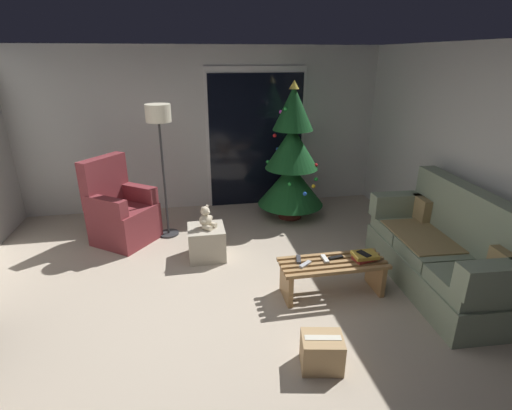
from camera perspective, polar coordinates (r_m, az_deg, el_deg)
name	(u,v)px	position (r m, az deg, el deg)	size (l,w,h in m)	color
ground_plane	(229,315)	(3.91, -4.04, -15.85)	(7.00, 7.00, 0.00)	#B2A38E
wall_back	(204,130)	(6.27, -7.71, 10.88)	(5.72, 0.12, 2.50)	beige
patio_door_frame	(256,138)	(6.33, 0.01, 9.77)	(1.60, 0.02, 2.20)	silver
patio_door_glass	(256,142)	(6.32, 0.04, 9.29)	(1.50, 0.02, 2.10)	black
couch	(444,252)	(4.59, 25.91, -6.29)	(0.89, 1.98, 1.08)	gray
coffee_table	(332,272)	(4.15, 11.17, -9.66)	(1.10, 0.40, 0.38)	#9E7547
remote_white	(325,259)	(4.10, 10.09, -7.78)	(0.04, 0.16, 0.02)	silver
remote_graphite	(299,259)	(4.05, 6.27, -7.93)	(0.04, 0.16, 0.02)	#333338
remote_silver	(305,264)	(3.97, 7.26, -8.63)	(0.04, 0.16, 0.02)	#ADADB2
remote_black	(336,257)	(4.14, 11.64, -7.56)	(0.04, 0.16, 0.02)	black
book_stack	(365,256)	(4.18, 15.70, -7.27)	(0.25, 0.19, 0.07)	#A32D28
cell_phone	(364,254)	(4.14, 15.57, -6.90)	(0.07, 0.14, 0.01)	black
christmas_tree	(292,160)	(5.78, 5.26, 6.54)	(0.99, 0.99, 2.03)	#4C1E19
armchair	(121,213)	(5.44, -19.27, -1.06)	(0.96, 0.96, 1.13)	maroon
floor_lamp	(159,127)	(5.15, -14.02, 11.11)	(0.32, 0.32, 1.78)	#2D2D30
ottoman	(207,242)	(4.83, -7.27, -5.45)	(0.44, 0.44, 0.40)	#B2A893
teddy_bear_cream	(206,219)	(4.69, -7.34, -2.00)	(0.22, 0.21, 0.29)	beige
cardboard_box_taped_mid_floor	(322,352)	(3.35, 9.64, -20.52)	(0.37, 0.32, 0.28)	tan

